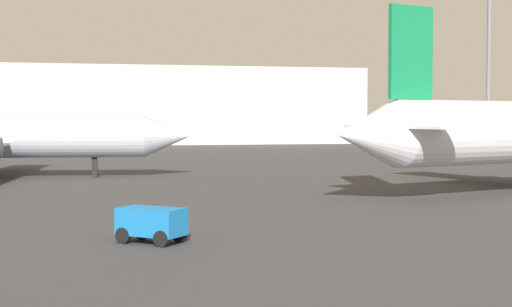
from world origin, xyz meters
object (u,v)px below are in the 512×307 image
(airplane_far_right, at_px, (480,133))
(light_mast_right, at_px, (489,60))
(baggage_cart, at_px, (151,223))
(airplane_far_left, at_px, (0,137))

(airplane_far_right, xyz_separation_m, light_mast_right, (0.29, -1.29, 8.58))
(airplane_far_right, relative_size, baggage_cart, 10.07)
(airplane_far_left, xyz_separation_m, baggage_cart, (8.05, -33.10, -2.35))
(airplane_far_left, bearing_deg, light_mast_right, 28.36)
(light_mast_right, bearing_deg, airplane_far_left, -158.40)
(airplane_far_left, height_order, baggage_cart, airplane_far_left)
(light_mast_right, bearing_deg, airplane_far_right, 102.64)
(airplane_far_left, relative_size, light_mast_right, 1.41)
(airplane_far_left, relative_size, airplane_far_right, 1.06)
(baggage_cart, height_order, light_mast_right, light_mast_right)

